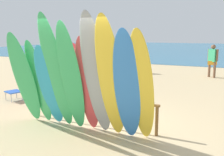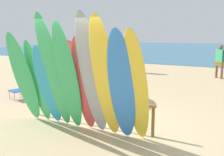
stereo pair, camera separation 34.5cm
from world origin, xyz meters
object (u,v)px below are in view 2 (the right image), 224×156
Objects in this scene: surfboard_grey_6 at (92,76)px; beachgoer_midbeach at (220,59)px; surfboard_red_5 at (84,85)px; surfboard_blue_8 at (122,87)px; beach_umbrella at (65,45)px; surfboard_rack at (88,102)px; beach_chair_red at (22,86)px; surfboard_green_1 at (37,82)px; surfboard_yellow_7 at (106,80)px; surfboard_green_4 at (68,79)px; surfboard_yellow_9 at (136,88)px; beachgoer_strolling at (132,57)px; surfboard_green_3 at (54,73)px; beachgoer_near_rack at (100,61)px; surfboard_teal_2 at (47,86)px; surfboard_green_0 at (24,79)px.

surfboard_grey_6 reaches higher than beachgoer_midbeach.
surfboard_red_5 is 1.36× the size of beachgoer_midbeach.
surfboard_blue_8 is 1.12× the size of beach_umbrella.
surfboard_rack is 3.57m from beach_chair_red.
surfboard_yellow_7 is (1.98, -0.16, 0.26)m from surfboard_green_1.
surfboard_rack is 2.06× the size of beachgoer_midbeach.
surfboard_rack is at bearing 74.58° from surfboard_green_4.
surfboard_yellow_9 reaches higher than beachgoer_strolling.
surfboard_green_3 is (-0.51, -0.63, 0.76)m from surfboard_rack.
surfboard_blue_8 reaches higher than beachgoer_strolling.
surfboard_green_1 is 1.65m from surfboard_grey_6.
beachgoer_strolling is (-1.18, 8.78, -0.18)m from surfboard_green_1.
surfboard_yellow_7 reaches higher than surfboard_blue_8.
surfboard_green_1 is at bearing -16.10° from beach_chair_red.
beachgoer_strolling is at bearing 101.31° from beach_chair_red.
surfboard_green_3 reaches higher than surfboard_yellow_9.
surfboard_green_3 is 1.68× the size of beachgoer_near_rack.
surfboard_red_5 is 1.27m from surfboard_yellow_9.
surfboard_green_4 is 1.57m from surfboard_yellow_9.
surfboard_green_1 is 2.61m from surfboard_yellow_9.
beachgoer_near_rack is (-3.33, 5.58, -0.35)m from surfboard_yellow_7.
surfboard_yellow_9 is 1.47× the size of beachgoer_midbeach.
surfboard_red_5 is at bearing -102.24° from beachgoer_near_rack.
beachgoer_strolling is (-1.52, 8.81, -0.13)m from surfboard_teal_2.
surfboard_green_4 reaches higher than surfboard_yellow_9.
beachgoer_near_rack is at bearing 120.89° from surfboard_grey_6.
surfboard_blue_8 is 6.66m from beachgoer_near_rack.
surfboard_red_5 reaches higher than beachgoer_strolling.
surfboard_blue_8 reaches higher than beach_chair_red.
surfboard_rack is 5.55m from beachgoer_near_rack.
surfboard_grey_6 is at bearing -178.75° from surfboard_yellow_9.
surfboard_yellow_9 reaches higher than surfboard_teal_2.
beach_umbrella reaches higher than beach_chair_red.
surfboard_blue_8 is (1.68, 0.02, -0.16)m from surfboard_green_3.
surfboard_blue_8 is 2.79× the size of beach_chair_red.
surfboard_rack is at bearing 19.74° from surfboard_green_0.
beachgoer_strolling is at bearing 39.42° from beachgoer_midbeach.
surfboard_green_0 is 1.11× the size of surfboard_green_1.
surfboard_yellow_7 is at bearing -4.27° from surfboard_green_0.
surfboard_green_3 is 5.93m from beachgoer_near_rack.
surfboard_blue_8 is at bearing 65.04° from beachgoer_strolling.
surfboard_blue_8 is (1.28, 0.03, -0.08)m from surfboard_green_4.
surfboard_yellow_7 reaches higher than surfboard_red_5.
surfboard_green_0 is at bearing -22.43° from beach_chair_red.
surfboard_green_1 is (0.29, 0.15, -0.09)m from surfboard_green_0.
surfboard_yellow_7 is (0.94, 0.00, 0.06)m from surfboard_green_4.
surfboard_yellow_7 is at bearing -0.69° from surfboard_green_1.
beach_chair_red is (-0.88, -3.81, -0.52)m from beachgoer_near_rack.
surfboard_green_3 reaches higher than beachgoer_near_rack.
beach_umbrella is (-0.92, 2.86, 0.69)m from surfboard_green_0.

